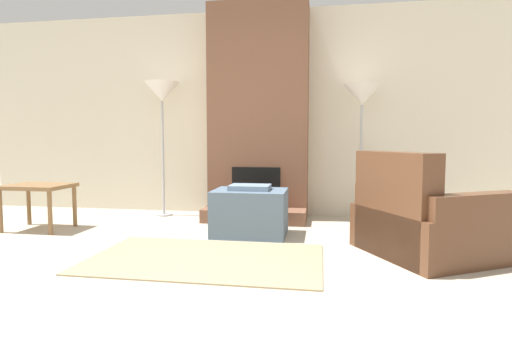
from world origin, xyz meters
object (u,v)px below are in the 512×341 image
side_table (38,191)px  floor_lamp_left (162,96)px  floor_lamp_right (362,99)px  ottoman (250,212)px  armchair (424,223)px

side_table → floor_lamp_left: size_ratio=0.39×
floor_lamp_left → floor_lamp_right: 2.43m
side_table → floor_lamp_right: floor_lamp_right is taller
ottoman → floor_lamp_right: 1.87m
armchair → floor_lamp_right: bearing=-11.8°
armchair → side_table: (-3.84, 0.33, 0.15)m
armchair → floor_lamp_right: size_ratio=0.83×
ottoman → floor_lamp_right: bearing=36.7°
ottoman → armchair: 1.62m
side_table → floor_lamp_right: bearing=16.0°
floor_lamp_right → side_table: bearing=-164.0°
floor_lamp_right → floor_lamp_left: bearing=-180.0°
ottoman → armchair: (1.56, -0.45, 0.03)m
armchair → side_table: 3.85m
armchair → ottoman: bearing=45.2°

